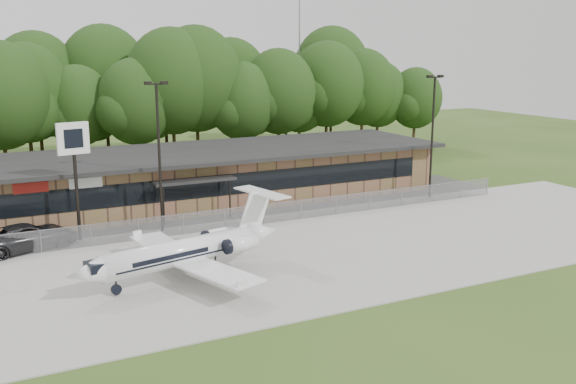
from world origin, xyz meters
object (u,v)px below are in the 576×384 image
business_jet (188,252)px  suv (28,237)px  terminal (196,176)px  pole_sign (74,151)px

business_jet → suv: bearing=115.2°
terminal → business_jet: (-6.28, -17.11, -0.65)m
terminal → business_jet: bearing=-110.1°
terminal → business_jet: size_ratio=3.25×
business_jet → suv: business_jet is taller
pole_sign → business_jet: bearing=-78.5°
business_jet → suv: (-7.31, 9.45, -0.69)m
business_jet → pole_sign: size_ratio=1.62×
suv → pole_sign: pole_sign is taller
business_jet → pole_sign: (-4.14, 9.97, 4.43)m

